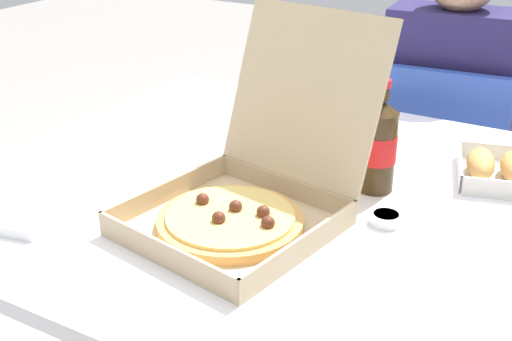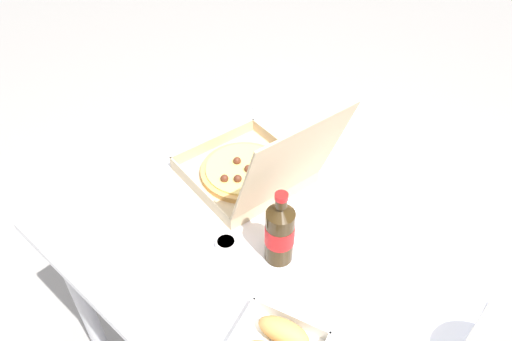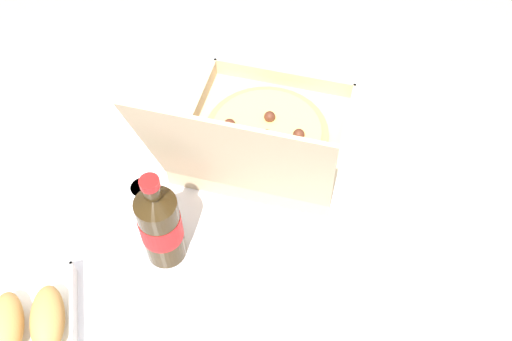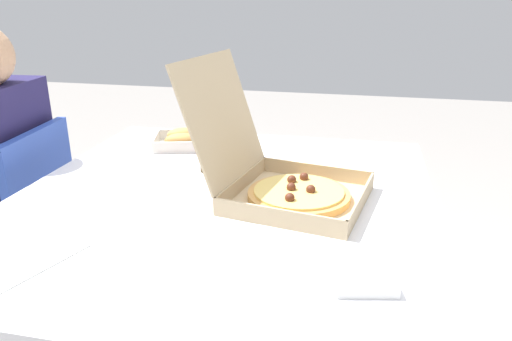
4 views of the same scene
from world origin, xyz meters
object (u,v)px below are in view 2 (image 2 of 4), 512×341
(paper_menu, at_px, (456,184))
(dipping_sauce_cup, at_px, (226,243))
(pizza_box_open, at_px, (252,170))
(cola_bottle, at_px, (280,232))
(napkin_pile, at_px, (274,105))

(paper_menu, relative_size, dipping_sauce_cup, 3.75)
(pizza_box_open, relative_size, paper_menu, 2.27)
(cola_bottle, distance_m, napkin_pile, 0.67)
(napkin_pile, relative_size, dipping_sauce_cup, 1.96)
(paper_menu, bearing_deg, dipping_sauce_cup, -9.99)
(paper_menu, distance_m, dipping_sauce_cup, 0.71)
(paper_menu, bearing_deg, pizza_box_open, -29.83)
(cola_bottle, bearing_deg, pizza_box_open, -123.56)
(cola_bottle, height_order, dipping_sauce_cup, cola_bottle)
(paper_menu, xyz_separation_m, dipping_sauce_cup, (0.62, -0.34, 0.01))
(paper_menu, distance_m, napkin_pile, 0.66)
(pizza_box_open, xyz_separation_m, dipping_sauce_cup, (0.22, 0.11, -0.04))
(pizza_box_open, xyz_separation_m, napkin_pile, (-0.34, -0.20, -0.04))
(pizza_box_open, height_order, cola_bottle, pizza_box_open)
(paper_menu, height_order, dipping_sauce_cup, dipping_sauce_cup)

